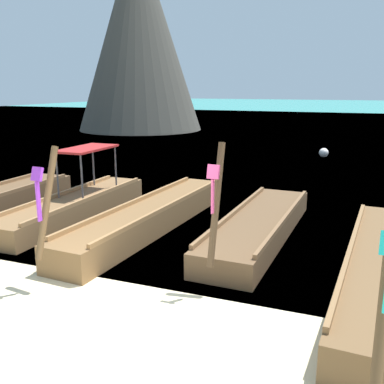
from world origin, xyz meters
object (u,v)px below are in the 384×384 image
longtail_boat_turquoise_ribbon (384,269)px  karst_rock (137,34)px  longtail_boat_violet_ribbon (151,217)px  mooring_buoy_far (324,153)px  longtail_boat_yellow_ribbon (75,205)px  longtail_boat_pink_ribbon (259,226)px

longtail_boat_turquoise_ribbon → karst_rock: 32.07m
longtail_boat_violet_ribbon → karst_rock: (-13.03, 23.78, 7.30)m
longtail_boat_violet_ribbon → mooring_buoy_far: longtail_boat_violet_ribbon is taller
longtail_boat_violet_ribbon → longtail_boat_turquoise_ribbon: size_ratio=1.00×
karst_rock → mooring_buoy_far: bearing=-32.2°
longtail_boat_yellow_ribbon → karst_rock: (-10.60, 23.61, 7.28)m
longtail_boat_pink_ribbon → mooring_buoy_far: 13.35m
longtail_boat_pink_ribbon → karst_rock: karst_rock is taller
longtail_boat_yellow_ribbon → longtail_boat_violet_ribbon: size_ratio=0.85×
karst_rock → mooring_buoy_far: karst_rock is taller
longtail_boat_yellow_ribbon → longtail_boat_turquoise_ribbon: (7.87, -1.56, -0.04)m
longtail_boat_pink_ribbon → karst_rock: size_ratio=0.41×
longtail_boat_yellow_ribbon → longtail_boat_turquoise_ribbon: bearing=-11.2°
karst_rock → mooring_buoy_far: size_ratio=32.65×
karst_rock → mooring_buoy_far: (16.01, -10.09, -7.38)m
mooring_buoy_far → longtail_boat_turquoise_ribbon: bearing=-80.7°
longtail_boat_violet_ribbon → mooring_buoy_far: 14.01m
longtail_boat_pink_ribbon → karst_rock: (-15.75, 23.44, 7.35)m
longtail_boat_pink_ribbon → karst_rock: 29.18m
longtail_boat_violet_ribbon → mooring_buoy_far: (2.97, 13.69, -0.08)m
longtail_boat_violet_ribbon → longtail_boat_pink_ribbon: size_ratio=1.18×
longtail_boat_yellow_ribbon → mooring_buoy_far: bearing=68.2°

